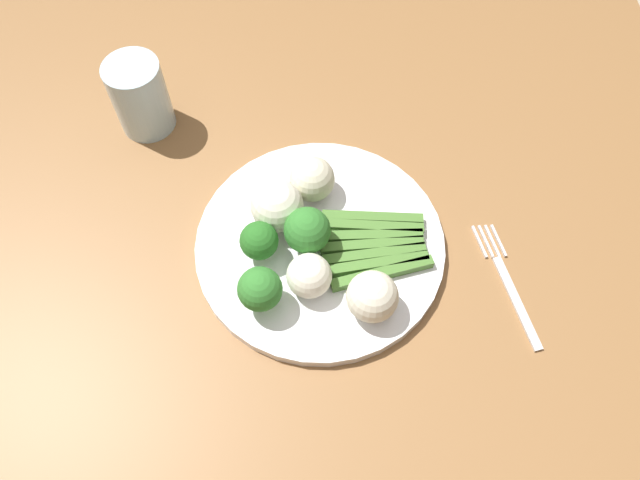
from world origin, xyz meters
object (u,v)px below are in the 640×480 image
Objects in this scene: broccoli_front_left at (307,232)px; water_glass at (140,96)px; cauliflower_front at (309,276)px; broccoli_left at (263,289)px; cauliflower_edge at (277,206)px; asparagus_bundle at (374,246)px; plate at (320,245)px; broccoli_outer_edge at (259,241)px; fork at (508,283)px; cauliflower_back_right at (312,179)px; dining_table at (269,294)px; cauliflower_mid at (372,297)px.

water_glass is at bearing 133.27° from broccoli_front_left.
broccoli_left is at bearing -161.09° from cauliflower_front.
cauliflower_edge reaches higher than broccoli_left.
asparagus_bundle is at bearing -22.80° from cauliflower_edge.
plate is 0.31m from water_glass.
broccoli_left is at bearing 24.40° from asparagus_bundle.
broccoli_outer_edge is 1.07× the size of cauliflower_front.
broccoli_left is at bearing -86.24° from broccoli_outer_edge.
cauliflower_edge is at bearing 80.39° from broccoli_left.
cauliflower_back_right is at bearing 47.61° from fork.
dining_table is at bearing 67.69° from fork.
cauliflower_front is 0.89× the size of cauliflower_mid.
dining_table is at bearing 84.73° from broccoli_outer_edge.
cauliflower_edge is (-0.03, 0.04, -0.01)m from broccoli_front_left.
dining_table is 11.54× the size of water_glass.
dining_table is 21.41× the size of cauliflower_back_right.
dining_table is at bearing -175.48° from plate.
fork is (0.28, 0.01, -0.05)m from broccoli_left.
broccoli_front_left is 0.24m from fork.
cauliflower_mid is (0.12, -0.01, -0.01)m from broccoli_left.
plate is 0.07m from cauliflower_front.
cauliflower_mid is 0.35× the size of fork.
cauliflower_back_right is 0.54× the size of water_glass.
fork is (0.27, -0.10, -0.04)m from cauliflower_edge.
cauliflower_mid is 0.92× the size of cauliflower_edge.
broccoli_outer_edge is (-0.00, 0.06, -0.00)m from broccoli_left.
plate is 0.08m from cauliflower_back_right.
asparagus_bundle is 2.23× the size of cauliflower_mid.
fork is (0.15, -0.05, -0.02)m from asparagus_bundle.
water_glass is (-0.27, 0.30, 0.01)m from cauliflower_mid.
cauliflower_edge is 0.61× the size of water_glass.
broccoli_outer_edge is (-0.13, 0.00, 0.03)m from asparagus_bundle.
asparagus_bundle is at bearing -38.27° from water_glass.
asparagus_bundle is 0.36m from water_glass.
asparagus_bundle is 0.78× the size of fork.
dining_table is at bearing -55.38° from water_glass.
cauliflower_front is 0.07m from cauliflower_mid.
broccoli_front_left is at bearing -97.30° from cauliflower_back_right.
water_glass reaches higher than fork.
plate is at bearing 74.26° from cauliflower_front.
fork is at bearing -16.05° from plate.
asparagus_bundle is 1.25× the size of water_glass.
cauliflower_edge is 1.13× the size of cauliflower_back_right.
broccoli_left is 0.37× the size of fork.
broccoli_left reaches higher than cauliflower_back_right.
cauliflower_back_right is at bearing 85.07° from cauliflower_front.
broccoli_left reaches higher than cauliflower_mid.
plate is (0.07, 0.01, 0.12)m from dining_table.
dining_table is 0.18m from cauliflower_back_right.
cauliflower_mid reaches higher than plate.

